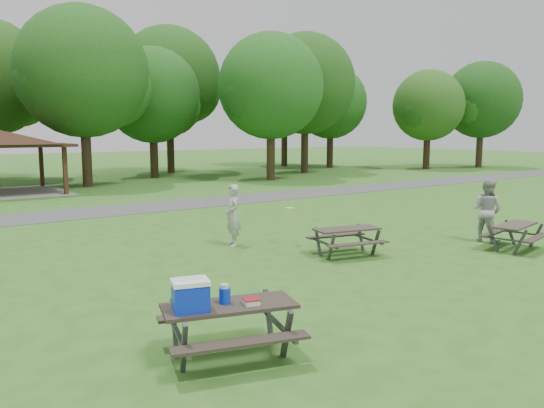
{
  "coord_description": "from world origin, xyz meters",
  "views": [
    {
      "loc": [
        -8.12,
        -8.53,
        3.43
      ],
      "look_at": [
        1.0,
        4.0,
        1.3
      ],
      "focal_mm": 35.0,
      "sensor_mm": 36.0,
      "label": 1
    }
  ],
  "objects_px": {
    "frisbee_catcher": "(487,210)",
    "frisbee_thrower": "(233,215)",
    "picnic_table_near": "(217,309)",
    "picnic_table_middle": "(347,235)"
  },
  "relations": [
    {
      "from": "picnic_table_near",
      "to": "frisbee_catcher",
      "type": "distance_m",
      "value": 11.54
    },
    {
      "from": "picnic_table_near",
      "to": "frisbee_thrower",
      "type": "xyz_separation_m",
      "value": [
        4.46,
        6.75,
        0.13
      ]
    },
    {
      "from": "picnic_table_near",
      "to": "picnic_table_middle",
      "type": "height_order",
      "value": "picnic_table_near"
    },
    {
      "from": "frisbee_catcher",
      "to": "picnic_table_near",
      "type": "bearing_deg",
      "value": 99.13
    },
    {
      "from": "frisbee_thrower",
      "to": "frisbee_catcher",
      "type": "height_order",
      "value": "frisbee_catcher"
    },
    {
      "from": "picnic_table_middle",
      "to": "frisbee_thrower",
      "type": "xyz_separation_m",
      "value": [
        -1.91,
        2.92,
        0.35
      ]
    },
    {
      "from": "frisbee_catcher",
      "to": "frisbee_thrower",
      "type": "bearing_deg",
      "value": 54.65
    },
    {
      "from": "frisbee_thrower",
      "to": "frisbee_catcher",
      "type": "distance_m",
      "value": 7.93
    },
    {
      "from": "picnic_table_middle",
      "to": "frisbee_catcher",
      "type": "xyz_separation_m",
      "value": [
        4.87,
        -1.2,
        0.4
      ]
    },
    {
      "from": "frisbee_thrower",
      "to": "frisbee_catcher",
      "type": "relative_size",
      "value": 0.94
    }
  ]
}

